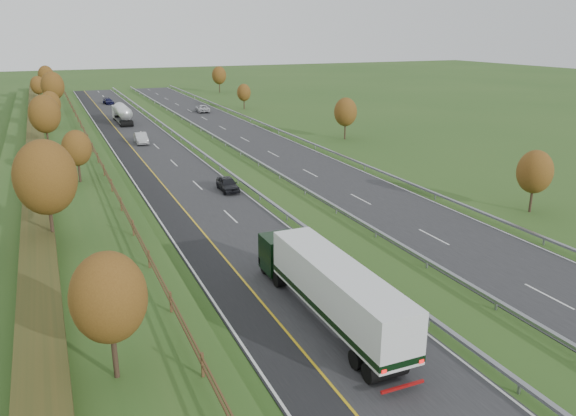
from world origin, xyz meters
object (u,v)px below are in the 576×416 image
car_dark_near (228,184)px  car_silver_mid (141,138)px  road_tanker (122,113)px  car_small_far (108,101)px  car_oncoming (202,108)px  box_lorry (328,286)px

car_dark_near → car_silver_mid: 30.99m
road_tanker → car_small_far: size_ratio=2.51×
road_tanker → car_oncoming: 19.22m
car_dark_near → car_silver_mid: car_silver_mid is taller
car_dark_near → car_oncoming: size_ratio=0.83×
car_dark_near → car_small_far: bearing=94.3°
car_oncoming → car_dark_near: bearing=81.9°
box_lorry → car_dark_near: bearing=83.8°
car_small_far → car_oncoming: size_ratio=0.84×
road_tanker → car_small_far: (0.76, 29.83, -1.17)m
car_silver_mid → car_small_far: 51.50m
car_silver_mid → car_oncoming: 34.51m
car_small_far → car_silver_mid: bearing=-98.1°
car_silver_mid → car_small_far: size_ratio=1.09×
car_dark_near → car_oncoming: (13.59, 60.36, -0.01)m
road_tanker → car_dark_near: bearing=-85.8°
car_small_far → box_lorry: bearing=-97.1°
road_tanker → car_dark_near: road_tanker is taller
car_small_far → car_oncoming: bearing=-59.6°
box_lorry → road_tanker: 82.06m
car_dark_near → car_oncoming: car_dark_near is taller
car_small_far → car_oncoming: (16.68, -21.85, 0.09)m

